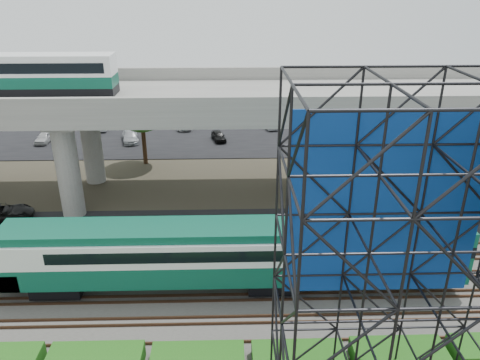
{
  "coord_description": "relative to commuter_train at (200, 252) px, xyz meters",
  "views": [
    {
      "loc": [
        2.59,
        -21.94,
        17.97
      ],
      "look_at": [
        3.39,
        6.0,
        5.8
      ],
      "focal_mm": 35.0,
      "sensor_mm": 36.0,
      "label": 1
    }
  ],
  "objects": [
    {
      "name": "ground",
      "position": [
        -0.87,
        -2.0,
        -2.88
      ],
      "size": [
        140.0,
        140.0,
        0.0
      ],
      "primitive_type": "plane",
      "color": "#474233",
      "rests_on": "ground"
    },
    {
      "name": "ballast_bed",
      "position": [
        -0.87,
        0.0,
        -2.78
      ],
      "size": [
        90.0,
        12.0,
        0.2
      ],
      "primitive_type": "cube",
      "color": "slate",
      "rests_on": "ground"
    },
    {
      "name": "service_road",
      "position": [
        -0.87,
        8.5,
        -2.84
      ],
      "size": [
        90.0,
        5.0,
        0.08
      ],
      "primitive_type": "cube",
      "color": "black",
      "rests_on": "ground"
    },
    {
      "name": "parking_lot",
      "position": [
        -0.87,
        32.0,
        -2.84
      ],
      "size": [
        90.0,
        18.0,
        0.08
      ],
      "primitive_type": "cube",
      "color": "black",
      "rests_on": "ground"
    },
    {
      "name": "harbor_water",
      "position": [
        -0.87,
        54.0,
        -2.87
      ],
      "size": [
        140.0,
        40.0,
        0.03
      ],
      "primitive_type": "cube",
      "color": "slate",
      "rests_on": "ground"
    },
    {
      "name": "rail_tracks",
      "position": [
        -0.87,
        -0.0,
        -2.6
      ],
      "size": [
        90.0,
        9.52,
        0.16
      ],
      "color": "#472D1E",
      "rests_on": "ballast_bed"
    },
    {
      "name": "commuter_train",
      "position": [
        0.0,
        0.0,
        0.0
      ],
      "size": [
        29.3,
        3.06,
        4.3
      ],
      "color": "black",
      "rests_on": "rail_tracks"
    },
    {
      "name": "overpass",
      "position": [
        -1.77,
        14.0,
        5.33
      ],
      "size": [
        80.0,
        12.0,
        12.4
      ],
      "color": "#9E9B93",
      "rests_on": "ground"
    },
    {
      "name": "scaffold_tower",
      "position": [
        8.2,
        -9.98,
        4.59
      ],
      "size": [
        9.36,
        6.36,
        15.0
      ],
      "color": "black",
      "rests_on": "ground"
    },
    {
      "name": "trees",
      "position": [
        -5.53,
        14.17,
        2.69
      ],
      "size": [
        40.94,
        16.94,
        7.69
      ],
      "color": "#382314",
      "rests_on": "ground"
    },
    {
      "name": "parked_cars",
      "position": [
        -1.29,
        31.59,
        -2.21
      ],
      "size": [
        37.41,
        9.36,
        1.28
      ],
      "color": "#BABABA",
      "rests_on": "parking_lot"
    }
  ]
}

